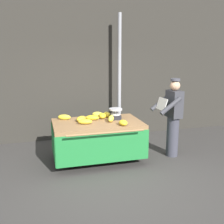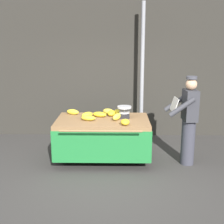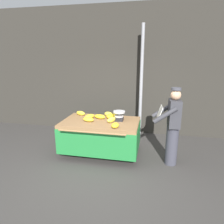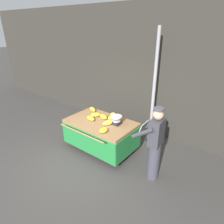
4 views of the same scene
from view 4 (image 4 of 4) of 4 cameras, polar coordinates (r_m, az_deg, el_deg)
ground_plane at (r=5.05m, az=-9.58°, el=-15.67°), size 60.00×60.00×0.00m
back_wall at (r=6.21m, az=8.31°, el=11.69°), size 16.00×0.24×3.80m
street_pole at (r=5.49m, az=12.03°, el=6.43°), size 0.09×0.09×3.18m
banana_cart at (r=5.33m, az=-3.19°, el=-4.80°), size 1.83×1.31×0.85m
weighing_scale at (r=5.02m, az=1.29°, el=-2.37°), size 0.28×0.28×0.24m
banana_bunch_0 at (r=5.49m, az=-4.80°, el=-0.78°), size 0.29×0.31×0.11m
banana_bunch_1 at (r=5.37m, az=-2.51°, el=-1.32°), size 0.33×0.25×0.10m
banana_bunch_2 at (r=5.01m, az=-1.16°, el=-3.13°), size 0.22×0.31×0.12m
banana_bunch_3 at (r=4.69m, az=-2.41°, el=-5.28°), size 0.17×0.24×0.11m
banana_bunch_4 at (r=5.85m, az=-5.60°, el=0.79°), size 0.30×0.21×0.11m
banana_bunch_5 at (r=5.31m, az=-6.18°, el=-1.79°), size 0.31×0.21×0.10m
banana_bunch_6 at (r=5.44m, az=0.44°, el=-0.89°), size 0.30×0.28×0.11m
banana_bunch_7 at (r=5.27m, az=1.48°, el=-1.71°), size 0.19×0.24×0.12m
banana_bunch_8 at (r=5.29m, az=0.06°, el=-1.65°), size 0.21×0.28×0.11m
vendor_person at (r=4.33m, az=12.17°, el=-9.06°), size 0.60×0.54×1.71m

